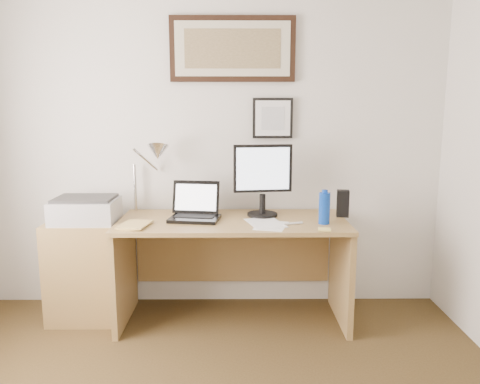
{
  "coord_description": "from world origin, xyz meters",
  "views": [
    {
      "loc": [
        0.17,
        -1.57,
        1.53
      ],
      "look_at": [
        0.2,
        1.43,
        0.99
      ],
      "focal_mm": 35.0,
      "sensor_mm": 36.0,
      "label": 1
    }
  ],
  "objects_px": {
    "book": "(122,225)",
    "side_cabinet": "(86,270)",
    "laptop": "(195,211)",
    "desk": "(233,248)",
    "water_bottle": "(324,208)",
    "printer": "(86,210)",
    "lcd_monitor": "(263,177)"
  },
  "relations": [
    {
      "from": "book",
      "to": "side_cabinet",
      "type": "bearing_deg",
      "value": 147.34
    },
    {
      "from": "book",
      "to": "laptop",
      "type": "height_order",
      "value": "laptop"
    },
    {
      "from": "desk",
      "to": "laptop",
      "type": "relative_size",
      "value": 4.31
    },
    {
      "from": "water_bottle",
      "to": "desk",
      "type": "xyz_separation_m",
      "value": [
        -0.62,
        0.2,
        -0.34
      ]
    },
    {
      "from": "water_bottle",
      "to": "printer",
      "type": "distance_m",
      "value": 1.67
    },
    {
      "from": "laptop",
      "to": "printer",
      "type": "distance_m",
      "value": 0.77
    },
    {
      "from": "lcd_monitor",
      "to": "desk",
      "type": "bearing_deg",
      "value": -172.67
    },
    {
      "from": "laptop",
      "to": "desk",
      "type": "bearing_deg",
      "value": 10.7
    },
    {
      "from": "desk",
      "to": "lcd_monitor",
      "type": "height_order",
      "value": "lcd_monitor"
    },
    {
      "from": "side_cabinet",
      "to": "book",
      "type": "xyz_separation_m",
      "value": [
        0.33,
        -0.21,
        0.39
      ]
    },
    {
      "from": "water_bottle",
      "to": "printer",
      "type": "xyz_separation_m",
      "value": [
        -1.66,
        0.14,
        -0.04
      ]
    },
    {
      "from": "water_bottle",
      "to": "laptop",
      "type": "bearing_deg",
      "value": 170.52
    },
    {
      "from": "lcd_monitor",
      "to": "printer",
      "type": "distance_m",
      "value": 1.28
    },
    {
      "from": "laptop",
      "to": "side_cabinet",
      "type": "bearing_deg",
      "value": 178.92
    },
    {
      "from": "water_bottle",
      "to": "laptop",
      "type": "distance_m",
      "value": 0.9
    },
    {
      "from": "water_bottle",
      "to": "laptop",
      "type": "xyz_separation_m",
      "value": [
        -0.89,
        0.15,
        -0.05
      ]
    },
    {
      "from": "printer",
      "to": "laptop",
      "type": "bearing_deg",
      "value": 0.28
    },
    {
      "from": "printer",
      "to": "lcd_monitor",
      "type": "bearing_deg",
      "value": 3.73
    },
    {
      "from": "printer",
      "to": "water_bottle",
      "type": "bearing_deg",
      "value": -4.98
    },
    {
      "from": "book",
      "to": "printer",
      "type": "xyz_separation_m",
      "value": [
        -0.3,
        0.19,
        0.06
      ]
    },
    {
      "from": "laptop",
      "to": "water_bottle",
      "type": "bearing_deg",
      "value": -9.48
    },
    {
      "from": "side_cabinet",
      "to": "water_bottle",
      "type": "bearing_deg",
      "value": -5.52
    },
    {
      "from": "water_bottle",
      "to": "lcd_monitor",
      "type": "xyz_separation_m",
      "value": [
        -0.41,
        0.23,
        0.18
      ]
    },
    {
      "from": "desk",
      "to": "laptop",
      "type": "xyz_separation_m",
      "value": [
        -0.27,
        -0.05,
        0.29
      ]
    },
    {
      "from": "book",
      "to": "desk",
      "type": "height_order",
      "value": "book"
    },
    {
      "from": "book",
      "to": "printer",
      "type": "height_order",
      "value": "printer"
    },
    {
      "from": "side_cabinet",
      "to": "water_bottle",
      "type": "height_order",
      "value": "water_bottle"
    },
    {
      "from": "lcd_monitor",
      "to": "printer",
      "type": "bearing_deg",
      "value": -176.27
    },
    {
      "from": "lcd_monitor",
      "to": "water_bottle",
      "type": "bearing_deg",
      "value": -29.15
    },
    {
      "from": "water_bottle",
      "to": "book",
      "type": "xyz_separation_m",
      "value": [
        -1.36,
        -0.05,
        -0.1
      ]
    },
    {
      "from": "book",
      "to": "water_bottle",
      "type": "bearing_deg",
      "value": 2.1
    },
    {
      "from": "laptop",
      "to": "printer",
      "type": "height_order",
      "value": "laptop"
    }
  ]
}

